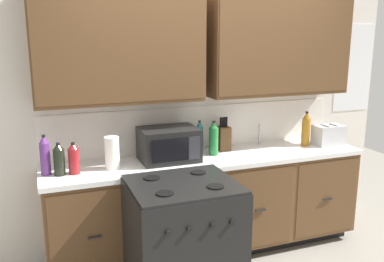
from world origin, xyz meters
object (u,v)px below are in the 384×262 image
Objects in this scene: stove_range at (183,244)px; bottle_green at (214,138)px; bottle_dark at (59,159)px; bottle_violet at (45,156)px; knife_block at (223,138)px; toaster at (328,135)px; bottle_red at (74,159)px; bottle_amber at (306,129)px; bottle_teal at (200,137)px; microwave at (169,144)px; paper_towel_roll at (112,153)px.

bottle_green is (0.52, 0.67, 0.59)m from stove_range.
bottle_violet is at bearing 154.76° from bottle_dark.
bottle_violet is (-1.56, -0.17, 0.04)m from knife_block.
toaster is 2.39m from bottle_red.
bottle_red is 1.21m from bottle_green.
bottle_amber is 1.12× the size of bottle_teal.
stove_range is 1.23m from bottle_violet.
toaster is 1.05m from knife_block.
bottle_dark is at bearing -171.49° from knife_block.
bottle_amber reaches higher than knife_block.
microwave is 1.55× the size of bottle_green.
stove_range is at bearing -128.12° from bottle_green.
paper_towel_roll is 1.02× the size of bottle_dark.
bottle_red is 0.21m from bottle_violet.
bottle_teal is at bearing 21.14° from microwave.
stove_range is 2.85× the size of bottle_amber.
knife_block is at bearing 169.80° from toaster.
knife_block is 0.99× the size of bottle_violet.
knife_block is 1.25× the size of bottle_red.
paper_towel_roll is (-2.09, -0.01, 0.03)m from toaster.
bottle_teal is (1.22, 0.20, 0.02)m from bottle_dark.
bottle_amber is at bearing 0.69° from bottle_violet.
bottle_violet is at bearing 179.69° from toaster.
bottle_teal is (-0.24, -0.01, 0.03)m from knife_block.
paper_towel_roll is 0.84× the size of bottle_green.
bottle_amber is at bearing 1.88° from bottle_dark.
knife_block is at bearing 8.51° from bottle_dark.
knife_block reaches higher than microwave.
knife_block is at bearing 3.47° from bottle_teal.
bottle_dark is (-0.40, -0.02, -0.01)m from paper_towel_roll.
bottle_red is (-2.39, -0.04, 0.03)m from toaster.
bottle_green is at bearing -139.91° from knife_block.
stove_range is 0.91m from paper_towel_roll.
paper_towel_roll is at bearing 123.34° from stove_range.
knife_block is (0.67, 0.79, 0.55)m from stove_range.
microwave reaches higher than toaster.
bottle_green is 1.04× the size of bottle_teal.
bottle_violet is (-1.41, -0.05, 0.00)m from bottle_green.
microwave is 1.61m from toaster.
microwave is 1.85× the size of paper_towel_roll.
microwave is 0.79m from bottle_red.
stove_range is at bearing -56.66° from paper_towel_roll.
toaster is 0.84× the size of bottle_amber.
paper_towel_roll reaches higher than stove_range.
microwave is at bearing -158.86° from bottle_teal.
toaster is 1.13× the size of bottle_red.
bottle_teal reaches higher than paper_towel_roll.
toaster is at bearing 0.87° from bottle_red.
microwave is at bearing 81.21° from stove_range.
toaster is 0.94× the size of bottle_teal.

